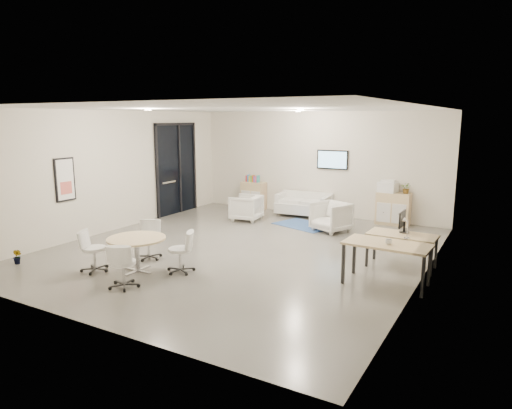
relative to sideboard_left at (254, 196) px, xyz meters
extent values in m
cube|color=#56544E|center=(2.15, -4.27, -0.85)|extent=(8.00, 9.00, 0.80)
cube|color=white|center=(2.15, -4.27, 3.15)|extent=(8.00, 9.00, 0.80)
cube|color=beige|center=(2.15, 0.63, 1.15)|extent=(8.00, 0.80, 3.20)
cube|color=beige|center=(2.15, -9.17, 1.15)|extent=(8.00, 0.80, 3.20)
cube|color=beige|center=(-2.25, -4.27, 1.15)|extent=(0.80, 9.00, 3.20)
cube|color=beige|center=(6.55, -4.27, 1.15)|extent=(0.80, 9.00, 3.20)
cube|color=black|center=(-1.81, -1.77, 0.97)|extent=(0.02, 1.90, 2.85)
cube|color=black|center=(-1.79, -1.77, 2.36)|extent=(0.06, 1.90, 0.08)
cube|color=black|center=(-1.79, -2.68, 0.97)|extent=(0.06, 0.08, 2.85)
cube|color=black|center=(-1.79, -0.86, 0.97)|extent=(0.06, 0.08, 2.85)
cube|color=black|center=(-1.79, -1.62, 0.97)|extent=(0.06, 0.07, 2.85)
cube|color=#B2B2B7|center=(-1.75, -2.22, 0.60)|extent=(0.04, 0.60, 0.05)
cube|color=black|center=(-1.82, -5.87, 1.10)|extent=(0.04, 0.54, 1.04)
cube|color=white|center=(-1.80, -5.87, 1.10)|extent=(0.01, 0.46, 0.96)
cube|color=#D66055|center=(-1.80, -5.87, 0.90)|extent=(0.01, 0.32, 0.30)
cube|color=black|center=(2.65, 0.20, 1.30)|extent=(0.98, 0.05, 0.58)
cube|color=#92D2FD|center=(2.65, 0.17, 1.30)|extent=(0.90, 0.01, 0.50)
cylinder|color=#FFEAC6|center=(0.35, -5.27, 2.73)|extent=(0.14, 0.14, 0.03)
cylinder|color=#FFEAC6|center=(3.35, -3.77, 2.73)|extent=(0.14, 0.14, 0.03)
cylinder|color=#FFEAC6|center=(2.15, -1.27, 2.73)|extent=(0.14, 0.14, 0.03)
cube|color=tan|center=(0.00, 0.00, 0.00)|extent=(0.80, 0.40, 0.90)
cube|color=silver|center=(-0.18, -0.21, -0.09)|extent=(0.34, 0.02, 0.54)
cube|color=silver|center=(0.18, -0.21, -0.09)|extent=(0.34, 0.02, 0.54)
cube|color=tan|center=(4.59, -0.01, 0.01)|extent=(0.92, 0.43, 0.92)
cube|color=silver|center=(4.38, -0.23, -0.08)|extent=(0.39, 0.02, 0.55)
cube|color=silver|center=(4.80, -0.23, -0.08)|extent=(0.39, 0.02, 0.55)
cube|color=red|center=(-0.25, 0.00, 0.56)|extent=(0.04, 0.14, 0.22)
cube|color=#337FCC|center=(-0.19, 0.00, 0.56)|extent=(0.04, 0.14, 0.22)
cube|color=gold|center=(-0.13, 0.00, 0.56)|extent=(0.04, 0.14, 0.22)
cube|color=#4CB24C|center=(-0.07, 0.00, 0.56)|extent=(0.04, 0.14, 0.22)
cube|color=#CC6619|center=(-0.01, 0.00, 0.56)|extent=(0.04, 0.14, 0.22)
cube|color=purple|center=(0.05, 0.00, 0.56)|extent=(0.04, 0.14, 0.22)
cube|color=#E54C7F|center=(0.11, 0.00, 0.56)|extent=(0.04, 0.14, 0.22)
cube|color=teal|center=(0.17, 0.00, 0.56)|extent=(0.04, 0.14, 0.22)
cube|color=white|center=(4.41, -0.01, 0.61)|extent=(0.55, 0.48, 0.29)
cube|color=white|center=(4.41, -0.01, 0.79)|extent=(0.41, 0.36, 0.06)
cube|color=beige|center=(1.91, -0.23, -0.19)|extent=(1.70, 0.95, 0.31)
cube|color=beige|center=(1.91, 0.09, 0.11)|extent=(1.65, 0.31, 0.31)
cube|color=beige|center=(1.16, -0.23, -0.04)|extent=(0.21, 0.83, 0.62)
cube|color=beige|center=(2.66, -0.23, -0.04)|extent=(0.21, 0.83, 0.62)
cube|color=navy|center=(2.44, -1.36, -0.44)|extent=(1.85, 1.51, 0.01)
imported|color=beige|center=(0.67, -1.60, -0.04)|extent=(0.85, 0.90, 0.83)
imported|color=beige|center=(3.34, -1.65, -0.02)|extent=(1.09, 1.06, 0.87)
cube|color=tan|center=(5.65, -3.79, 0.23)|extent=(1.35, 0.71, 0.04)
cube|color=black|center=(5.03, -4.08, -0.12)|extent=(0.05, 0.05, 0.66)
cube|color=black|center=(6.27, -4.08, -0.12)|extent=(0.05, 0.05, 0.66)
cube|color=black|center=(5.03, -3.51, -0.12)|extent=(0.05, 0.05, 0.66)
cube|color=black|center=(6.27, -3.51, -0.12)|extent=(0.05, 0.05, 0.66)
cube|color=tan|center=(5.63, -4.94, 0.31)|extent=(1.53, 0.81, 0.04)
cube|color=black|center=(4.93, -5.26, -0.08)|extent=(0.05, 0.05, 0.74)
cube|color=black|center=(6.32, -5.26, -0.08)|extent=(0.05, 0.05, 0.74)
cube|color=black|center=(4.93, -4.62, -0.08)|extent=(0.05, 0.05, 0.74)
cube|color=black|center=(6.32, -4.62, -0.08)|extent=(0.05, 0.05, 0.74)
cylinder|color=black|center=(5.65, -3.64, 0.26)|extent=(0.20, 0.20, 0.02)
cube|color=black|center=(5.65, -3.64, 0.38)|extent=(0.04, 0.03, 0.24)
cube|color=black|center=(5.60, -3.64, 0.53)|extent=(0.03, 0.50, 0.32)
cylinder|color=tan|center=(1.18, -6.64, 0.22)|extent=(1.14, 1.14, 0.04)
cylinder|color=#B2B2B7|center=(1.18, -6.64, -0.12)|extent=(0.10, 0.10, 0.65)
cube|color=#B2B2B7|center=(1.18, -6.64, -0.44)|extent=(0.66, 0.06, 0.03)
cube|color=#B2B2B7|center=(1.18, -6.64, -0.44)|extent=(0.06, 0.66, 0.03)
imported|color=#3F7F3F|center=(4.93, -0.02, 0.59)|extent=(0.35, 0.37, 0.24)
imported|color=#3F7F3F|center=(-1.32, -7.54, -0.38)|extent=(0.23, 0.35, 0.15)
imported|color=white|center=(5.66, -5.00, 0.39)|extent=(0.13, 0.11, 0.12)
camera|label=1|loc=(7.50, -12.98, 2.54)|focal=32.00mm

